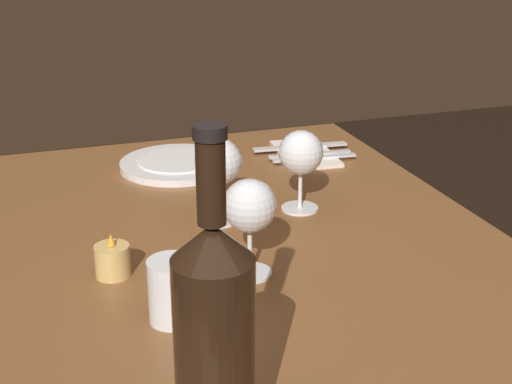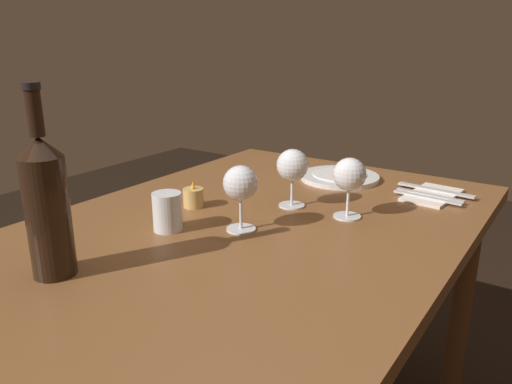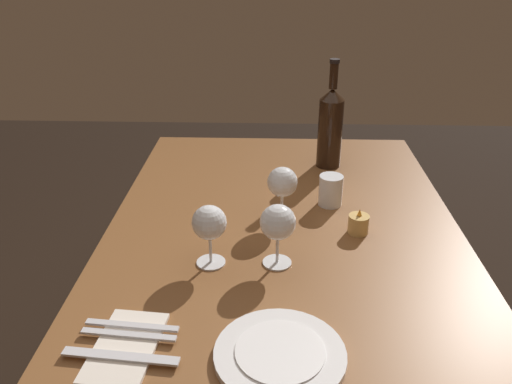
# 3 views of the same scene
# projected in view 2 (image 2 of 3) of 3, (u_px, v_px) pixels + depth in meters

# --- Properties ---
(dining_table) EXTENTS (1.30, 0.90, 0.74)m
(dining_table) POSITION_uv_depth(u_px,v_px,m) (250.00, 259.00, 1.18)
(dining_table) COLOR brown
(dining_table) RESTS_ON ground
(wine_glass_left) EXTENTS (0.08, 0.08, 0.15)m
(wine_glass_left) POSITION_uv_depth(u_px,v_px,m) (241.00, 185.00, 1.08)
(wine_glass_left) COLOR white
(wine_glass_left) RESTS_ON dining_table
(wine_glass_right) EXTENTS (0.08, 0.08, 0.15)m
(wine_glass_right) POSITION_uv_depth(u_px,v_px,m) (349.00, 176.00, 1.16)
(wine_glass_right) COLOR white
(wine_glass_right) RESTS_ON dining_table
(wine_glass_centre) EXTENTS (0.08, 0.08, 0.15)m
(wine_glass_centre) POSITION_uv_depth(u_px,v_px,m) (293.00, 167.00, 1.23)
(wine_glass_centre) COLOR white
(wine_glass_centre) RESTS_ON dining_table
(wine_bottle) EXTENTS (0.08, 0.08, 0.34)m
(wine_bottle) POSITION_uv_depth(u_px,v_px,m) (47.00, 204.00, 0.87)
(wine_bottle) COLOR black
(wine_bottle) RESTS_ON dining_table
(water_tumbler) EXTENTS (0.07, 0.07, 0.09)m
(water_tumbler) POSITION_uv_depth(u_px,v_px,m) (167.00, 214.00, 1.10)
(water_tumbler) COLOR white
(water_tumbler) RESTS_ON dining_table
(votive_candle) EXTENTS (0.05, 0.05, 0.07)m
(votive_candle) POSITION_uv_depth(u_px,v_px,m) (193.00, 198.00, 1.25)
(votive_candle) COLOR #DBB266
(votive_candle) RESTS_ON dining_table
(dinner_plate) EXTENTS (0.23, 0.23, 0.02)m
(dinner_plate) POSITION_uv_depth(u_px,v_px,m) (340.00, 177.00, 1.50)
(dinner_plate) COLOR white
(dinner_plate) RESTS_ON dining_table
(folded_napkin) EXTENTS (0.20, 0.13, 0.01)m
(folded_napkin) POSITION_uv_depth(u_px,v_px,m) (432.00, 195.00, 1.34)
(folded_napkin) COLOR silver
(folded_napkin) RESTS_ON dining_table
(fork_inner) EXTENTS (0.03, 0.18, 0.00)m
(fork_inner) POSITION_uv_depth(u_px,v_px,m) (430.00, 195.00, 1.32)
(fork_inner) COLOR silver
(fork_inner) RESTS_ON folded_napkin
(fork_outer) EXTENTS (0.03, 0.18, 0.00)m
(fork_outer) POSITION_uv_depth(u_px,v_px,m) (427.00, 197.00, 1.30)
(fork_outer) COLOR silver
(fork_outer) RESTS_ON folded_napkin
(table_knife) EXTENTS (0.04, 0.21, 0.00)m
(table_knife) POSITION_uv_depth(u_px,v_px,m) (436.00, 190.00, 1.36)
(table_knife) COLOR silver
(table_knife) RESTS_ON folded_napkin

